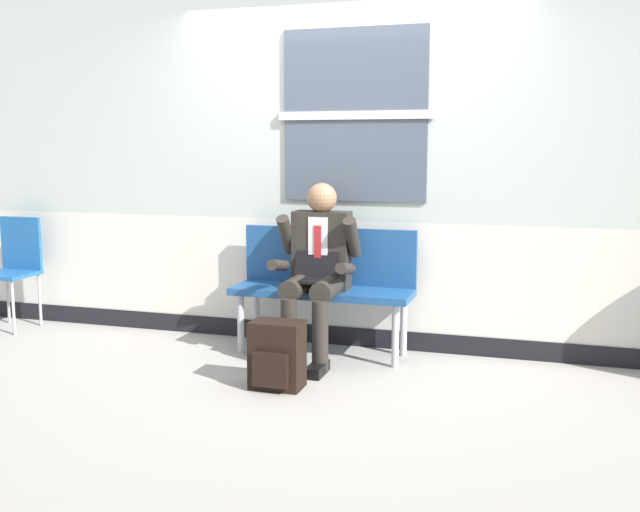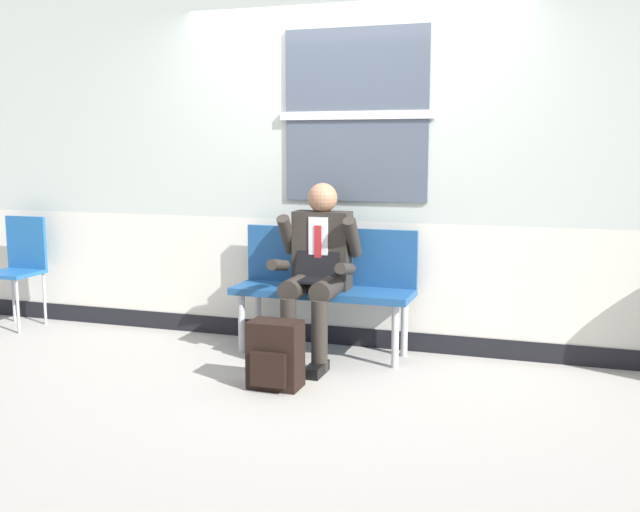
{
  "view_description": "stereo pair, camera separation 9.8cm",
  "coord_description": "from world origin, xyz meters",
  "px_view_note": "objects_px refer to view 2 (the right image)",
  "views": [
    {
      "loc": [
        1.39,
        -4.59,
        1.49
      ],
      "look_at": [
        -0.05,
        0.08,
        0.75
      ],
      "focal_mm": 40.87,
      "sensor_mm": 36.0,
      "label": 1
    },
    {
      "loc": [
        1.49,
        -4.56,
        1.49
      ],
      "look_at": [
        -0.05,
        0.08,
        0.75
      ],
      "focal_mm": 40.87,
      "sensor_mm": 36.0,
      "label": 2
    }
  ],
  "objects_px": {
    "backpack": "(275,355)",
    "folding_chair": "(20,261)",
    "bench_with_person": "(326,280)",
    "person_seated": "(317,267)"
  },
  "relations": [
    {
      "from": "bench_with_person",
      "to": "backpack",
      "type": "distance_m",
      "value": 0.92
    },
    {
      "from": "bench_with_person",
      "to": "person_seated",
      "type": "xyz_separation_m",
      "value": [
        -0.0,
        -0.2,
        0.12
      ]
    },
    {
      "from": "bench_with_person",
      "to": "folding_chair",
      "type": "height_order",
      "value": "folding_chair"
    },
    {
      "from": "bench_with_person",
      "to": "folding_chair",
      "type": "distance_m",
      "value": 2.66
    },
    {
      "from": "backpack",
      "to": "folding_chair",
      "type": "xyz_separation_m",
      "value": [
        -2.61,
        0.83,
        0.34
      ]
    },
    {
      "from": "folding_chair",
      "to": "person_seated",
      "type": "bearing_deg",
      "value": -3.61
    },
    {
      "from": "backpack",
      "to": "folding_chair",
      "type": "bearing_deg",
      "value": 162.34
    },
    {
      "from": "person_seated",
      "to": "folding_chair",
      "type": "distance_m",
      "value": 2.67
    },
    {
      "from": "bench_with_person",
      "to": "folding_chair",
      "type": "relative_size",
      "value": 1.42
    },
    {
      "from": "bench_with_person",
      "to": "person_seated",
      "type": "bearing_deg",
      "value": -90.0
    }
  ]
}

